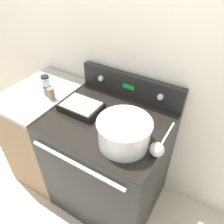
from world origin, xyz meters
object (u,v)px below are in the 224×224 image
Objects in this scene: mixing_bowl at (124,131)px; casserole_dish at (81,106)px; spice_jar_blue_cap at (47,90)px; ladle at (158,148)px; spice_jar_brown_cap at (51,94)px; spice_jar_black_cap at (46,82)px.

mixing_bowl reaches higher than casserole_dish.
spice_jar_blue_cap reaches higher than casserole_dish.
spice_jar_brown_cap is at bearing 174.97° from ladle.
casserole_dish is 0.83× the size of ladle.
ladle is (0.60, -0.10, 0.01)m from casserole_dish.
casserole_dish is at bearing 4.32° from spice_jar_brown_cap.
mixing_bowl is 0.74m from spice_jar_blue_cap.
spice_jar_brown_cap is at bearing 170.95° from mixing_bowl.
spice_jar_blue_cap is 0.80× the size of spice_jar_black_cap.
spice_jar_black_cap is (-0.14, 0.09, 0.01)m from spice_jar_brown_cap.
casserole_dish is 0.32m from spice_jar_blue_cap.
mixing_bowl is 3.76× the size of spice_jar_blue_cap.
ladle is at bearing -8.94° from casserole_dish.
spice_jar_black_cap reaches higher than casserole_dish.
mixing_bowl is at bearing -9.05° from spice_jar_brown_cap.
casserole_dish is at bearing 171.06° from ladle.
ladle is at bearing 8.66° from mixing_bowl.
spice_jar_blue_cap is 0.10m from spice_jar_black_cap.
spice_jar_black_cap is at bearing 166.20° from mixing_bowl.
ladle is at bearing -5.03° from spice_jar_brown_cap.
ladle is at bearing -9.51° from spice_jar_black_cap.
ladle is 3.24× the size of spice_jar_black_cap.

